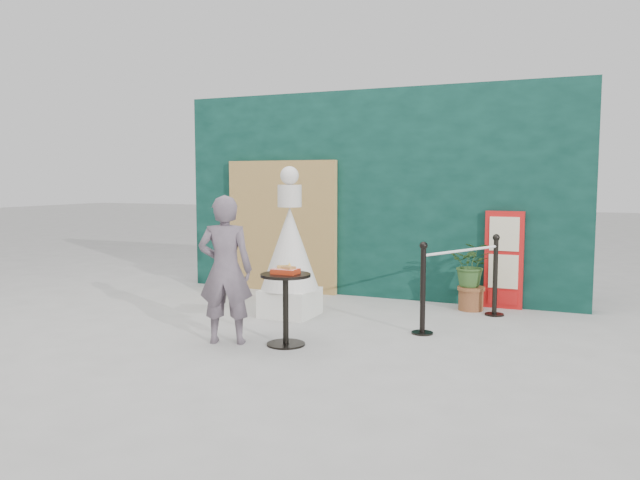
{
  "coord_description": "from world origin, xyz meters",
  "views": [
    {
      "loc": [
        2.94,
        -5.54,
        1.72
      ],
      "look_at": [
        0.0,
        1.2,
        1.0
      ],
      "focal_mm": 35.0,
      "sensor_mm": 36.0,
      "label": 1
    }
  ],
  "objects": [
    {
      "name": "woman",
      "position": [
        -0.54,
        -0.04,
        0.78
      ],
      "size": [
        0.66,
        0.54,
        1.56
      ],
      "primitive_type": "imported",
      "rotation": [
        0.0,
        0.0,
        3.49
      ],
      "color": "slate",
      "rests_on": "ground"
    },
    {
      "name": "cafe_table",
      "position": [
        0.08,
        0.13,
        0.5
      ],
      "size": [
        0.52,
        0.52,
        0.75
      ],
      "color": "black",
      "rests_on": "ground"
    },
    {
      "name": "planter",
      "position": [
        1.53,
        2.66,
        0.52
      ],
      "size": [
        0.53,
        0.46,
        0.9
      ],
      "color": "brown",
      "rests_on": "ground"
    },
    {
      "name": "stanchion_barrier",
      "position": [
        1.56,
        1.82,
        0.49
      ],
      "size": [
        0.84,
        1.54,
        1.03
      ],
      "color": "black",
      "rests_on": "ground"
    },
    {
      "name": "statue",
      "position": [
        -0.5,
        1.4,
        0.77
      ],
      "size": [
        0.73,
        0.73,
        1.88
      ],
      "color": "white",
      "rests_on": "ground"
    },
    {
      "name": "back_wall",
      "position": [
        0.0,
        3.15,
        1.5
      ],
      "size": [
        6.0,
        0.3,
        3.0
      ],
      "primitive_type": "cube",
      "color": "black",
      "rests_on": "ground"
    },
    {
      "name": "food_basket",
      "position": [
        0.08,
        0.13,
        0.79
      ],
      "size": [
        0.26,
        0.19,
        0.11
      ],
      "color": "#B82F13",
      "rests_on": "cafe_table"
    },
    {
      "name": "ground",
      "position": [
        0.0,
        0.0,
        0.0
      ],
      "size": [
        60.0,
        60.0,
        0.0
      ],
      "primitive_type": "plane",
      "color": "#ADAAA5",
      "rests_on": "ground"
    },
    {
      "name": "bamboo_fence",
      "position": [
        -1.4,
        2.94,
        1.0
      ],
      "size": [
        1.8,
        0.08,
        2.0
      ],
      "primitive_type": "cube",
      "color": "tan",
      "rests_on": "ground"
    },
    {
      "name": "menu_board",
      "position": [
        1.9,
        2.95,
        0.65
      ],
      "size": [
        0.5,
        0.07,
        1.3
      ],
      "color": "red",
      "rests_on": "ground"
    }
  ]
}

